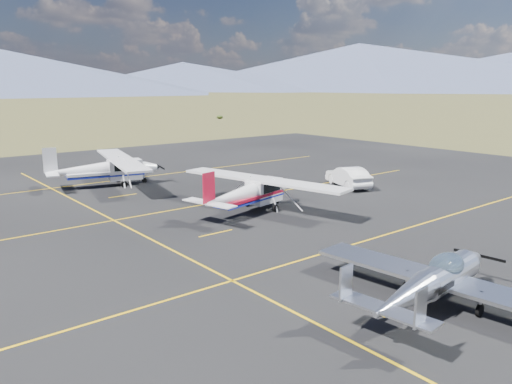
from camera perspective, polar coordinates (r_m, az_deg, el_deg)
name	(u,v)px	position (r m, az deg, el deg)	size (l,w,h in m)	color
ground	(374,261)	(21.89, 13.38, -7.67)	(1600.00, 1600.00, 0.00)	#383D1C
apron	(268,225)	(26.51, 1.37, -3.82)	(72.00, 72.00, 0.02)	black
aircraft_low_wing	(436,281)	(17.66, 19.87, -9.49)	(7.05, 9.78, 2.12)	silver
aircraft_cessna	(250,191)	(28.76, -0.66, 0.07)	(7.25, 11.26, 2.85)	silver
aircraft_plain	(105,168)	(37.87, -16.86, 2.62)	(7.65, 11.94, 3.02)	white
sedan	(348,177)	(36.82, 10.48, 1.74)	(1.56, 4.48, 1.48)	silver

